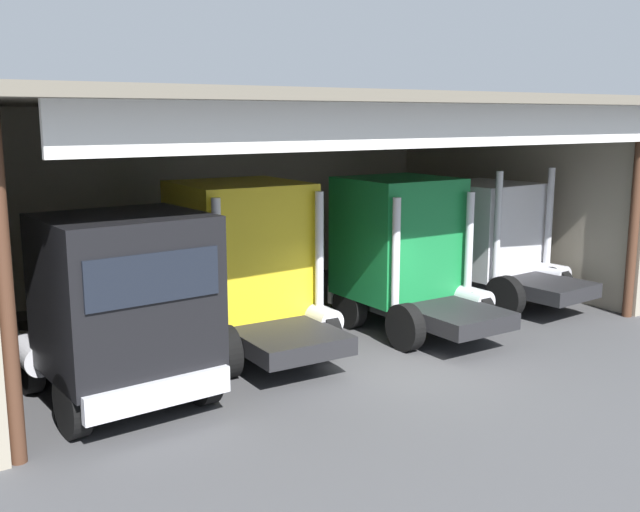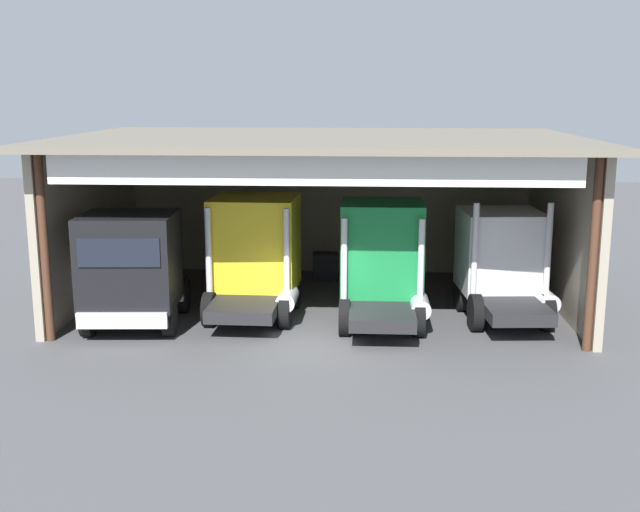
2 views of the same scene
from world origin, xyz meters
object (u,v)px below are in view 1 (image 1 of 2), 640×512
Objects in this scene: truck_green_center_bay at (404,250)px; oil_drum at (221,277)px; truck_black_yard_outside at (118,307)px; tool_cart at (233,278)px; truck_white_center_left_bay at (491,239)px; truck_yellow_left_bay at (245,262)px.

truck_green_center_bay is 4.74× the size of oil_drum.
truck_black_yard_outside is 8.26m from tool_cart.
truck_white_center_left_bay is at bearing -174.51° from truck_black_yard_outside.
oil_drum is at bearing -131.21° from truck_black_yard_outside.
truck_yellow_left_bay is 5.50m from oil_drum.
oil_drum is (1.80, 4.99, -1.47)m from truck_yellow_left_bay.
truck_yellow_left_bay is 1.05× the size of truck_green_center_bay.
truck_green_center_bay is (3.87, -0.64, -0.05)m from truck_yellow_left_bay.
tool_cart is at bearing -133.90° from truck_black_yard_outside.
truck_white_center_left_bay is at bearing 1.96° from truck_yellow_left_bay.
truck_white_center_left_bay reaches higher than oil_drum.
truck_yellow_left_bay is 4.60× the size of tool_cart.
truck_black_yard_outside is at bearing -130.10° from tool_cart.
truck_white_center_left_bay is 4.57× the size of tool_cart.
truck_black_yard_outside is at bearing -171.30° from truck_green_center_bay.
oil_drum is (-2.07, 5.63, -1.42)m from truck_green_center_bay.
truck_black_yard_outside is at bearing -127.41° from oil_drum.
truck_green_center_bay is at bearing -7.83° from truck_yellow_left_bay.
truck_white_center_left_bay is (10.82, 1.77, -0.07)m from truck_black_yard_outside.
truck_yellow_left_bay is at bearing 170.88° from truck_green_center_bay.
tool_cart is at bearing 137.14° from truck_white_center_left_bay.
truck_white_center_left_bay is (7.49, 0.06, -0.20)m from truck_yellow_left_bay.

